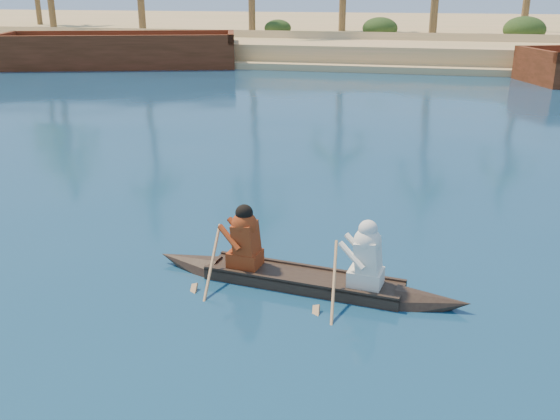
# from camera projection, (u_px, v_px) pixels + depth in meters

# --- Properties ---
(ground) EXTENTS (160.00, 160.00, 0.00)m
(ground) POSITION_uv_depth(u_px,v_px,m) (12.00, 180.00, 15.15)
(ground) COLOR navy
(ground) RESTS_ON ground
(sandy_embankment) EXTENTS (150.00, 51.00, 1.50)m
(sandy_embankment) POSITION_uv_depth(u_px,v_px,m) (322.00, 32.00, 58.00)
(sandy_embankment) COLOR #DFAD7E
(sandy_embankment) RESTS_ON ground
(shrub_cluster) EXTENTS (100.00, 6.00, 2.40)m
(shrub_cluster) POSITION_uv_depth(u_px,v_px,m) (287.00, 36.00, 43.65)
(shrub_cluster) COLOR #1C3212
(shrub_cluster) RESTS_ON ground
(canoe) EXTENTS (5.14, 1.35, 1.40)m
(canoe) POSITION_uv_depth(u_px,v_px,m) (303.00, 270.00, 9.71)
(canoe) COLOR #33271C
(canoe) RESTS_ON ground
(barge_mid) EXTENTS (14.25, 8.29, 2.25)m
(barge_mid) POSITION_uv_depth(u_px,v_px,m) (120.00, 53.00, 36.78)
(barge_mid) COLOR maroon
(barge_mid) RESTS_ON ground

